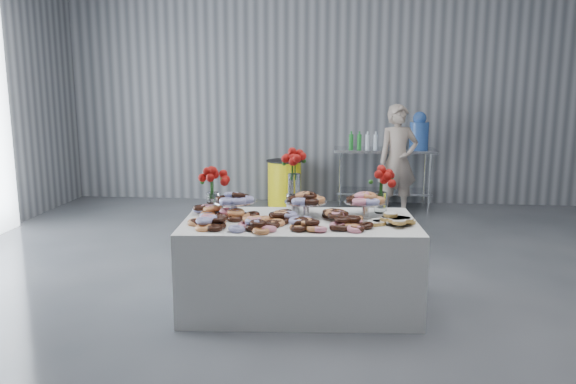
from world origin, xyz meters
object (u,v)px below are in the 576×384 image
object	(u,v)px
display_table	(300,264)
trash_barrel	(284,183)
water_jug	(419,132)
person	(398,161)
prep_table	(384,167)

from	to	relation	value
display_table	trash_barrel	world-z (taller)	display_table
display_table	water_jug	bearing A→B (deg)	69.88
person	trash_barrel	size ratio (longest dim) A/B	2.24
display_table	trash_barrel	xyz separation A→B (m)	(-0.54, 4.01, -0.02)
prep_table	water_jug	world-z (taller)	water_jug
person	prep_table	bearing A→B (deg)	87.72
prep_table	water_jug	size ratio (longest dim) A/B	2.71
water_jug	person	distance (m)	0.76
display_table	trash_barrel	distance (m)	4.05
prep_table	person	world-z (taller)	person
display_table	prep_table	size ratio (longest dim) A/B	1.27
display_table	water_jug	distance (m)	4.34
display_table	water_jug	size ratio (longest dim) A/B	3.43
prep_table	water_jug	distance (m)	0.73
trash_barrel	person	bearing A→B (deg)	-19.19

